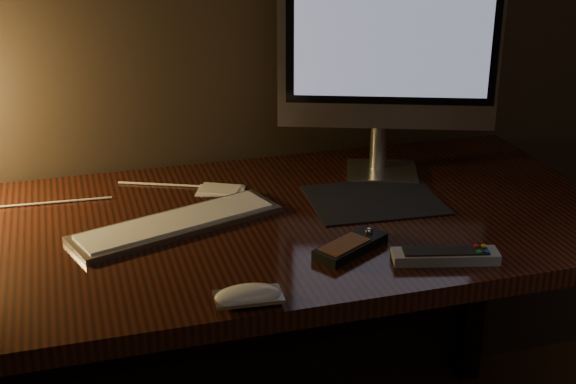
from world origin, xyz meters
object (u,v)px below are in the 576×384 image
object	(u,v)px
monitor	(389,44)
media_remote	(351,246)
keyboard	(177,223)
mouse	(248,297)
desk	(240,261)
tv_remote	(445,256)

from	to	relation	value
monitor	media_remote	distance (m)	0.53
keyboard	mouse	distance (m)	0.35
desk	media_remote	xyz separation A→B (m)	(0.16, -0.26, 0.14)
monitor	mouse	xyz separation A→B (m)	(-0.46, -0.51, -0.31)
mouse	tv_remote	distance (m)	0.40
desk	keyboard	world-z (taller)	keyboard
keyboard	mouse	xyz separation A→B (m)	(0.07, -0.35, 0.00)
mouse	media_remote	bearing A→B (deg)	34.40
monitor	desk	bearing A→B (deg)	-143.68
media_remote	desk	bearing A→B (deg)	91.06
desk	mouse	world-z (taller)	mouse
monitor	keyboard	xyz separation A→B (m)	(-0.53, -0.17, -0.31)
desk	keyboard	xyz separation A→B (m)	(-0.14, -0.06, 0.14)
keyboard	media_remote	bearing A→B (deg)	-52.35
media_remote	tv_remote	bearing A→B (deg)	-60.78
mouse	tv_remote	bearing A→B (deg)	11.01
keyboard	desk	bearing A→B (deg)	2.81
keyboard	tv_remote	world-z (taller)	tv_remote
mouse	tv_remote	xyz separation A→B (m)	(0.39, 0.05, 0.00)
tv_remote	mouse	bearing A→B (deg)	-159.08
monitor	keyboard	world-z (taller)	monitor
desk	tv_remote	xyz separation A→B (m)	(0.32, -0.35, 0.14)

